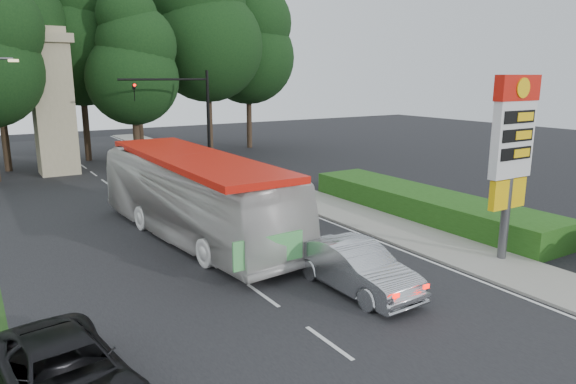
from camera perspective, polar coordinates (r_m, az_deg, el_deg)
ground at (r=13.61m, az=5.85°, el=-17.28°), size 120.00×120.00×0.00m
road_surface at (r=23.46m, az=-12.50°, el=-4.39°), size 14.00×80.00×0.02m
sidewalk_right at (r=27.33m, az=4.48°, el=-1.57°), size 3.00×80.00×0.12m
hedge at (r=26.28m, az=15.01°, el=-1.34°), size 3.00×14.00×1.20m
gas_station_pylon at (r=20.13m, az=23.67°, el=4.98°), size 2.10×0.45×6.85m
traffic_signal_mast at (r=35.75m, az=-10.84°, el=9.11°), size 6.10×0.35×7.20m
monument at (r=39.62m, az=-24.68°, el=9.15°), size 3.00×3.00×10.05m
tree_center_right at (r=45.20m, az=-22.40°, el=17.18°), size 9.24×9.24×18.15m
tree_east_near at (r=48.20m, az=-16.64°, el=15.66°), size 8.12×8.12×15.95m
tree_east_mid at (r=46.26m, az=-9.07°, el=18.24°), size 9.52×9.52×18.70m
tree_far_east at (r=50.13m, az=-4.49°, el=16.76°), size 8.68×8.68×17.05m
tree_monument_right at (r=40.23m, az=-16.99°, el=13.93°), size 6.72×6.72×13.20m
transit_bus at (r=22.07m, az=-10.43°, el=-0.56°), size 4.27×13.16×3.60m
sedan_silver at (r=16.83m, az=7.53°, el=-8.26°), size 1.84×4.87×1.59m
suv_charcoal at (r=12.25m, az=-23.52°, el=-18.21°), size 2.96×5.33×1.41m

